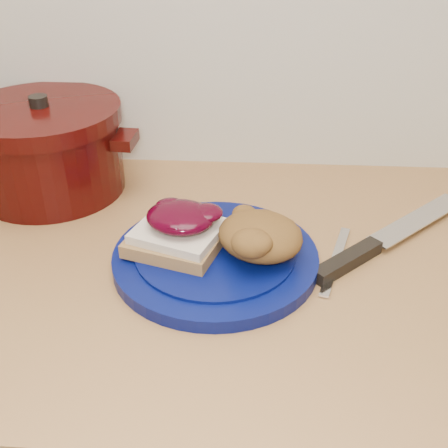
# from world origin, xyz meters

# --- Properties ---
(plate) EXTENTS (0.35, 0.35, 0.02)m
(plate) POSITION_xyz_m (0.04, 1.49, 0.91)
(plate) COLOR #050D49
(plate) RESTS_ON wood_countertop
(sandwich) EXTENTS (0.14, 0.13, 0.06)m
(sandwich) POSITION_xyz_m (-0.01, 1.50, 0.95)
(sandwich) COLOR olive
(sandwich) RESTS_ON plate
(stuffing_mound) EXTENTS (0.14, 0.13, 0.05)m
(stuffing_mound) POSITION_xyz_m (0.10, 1.49, 0.95)
(stuffing_mound) COLOR brown
(stuffing_mound) RESTS_ON plate
(chef_knife) EXTENTS (0.25, 0.24, 0.02)m
(chef_knife) POSITION_xyz_m (0.25, 1.52, 0.91)
(chef_knife) COLOR black
(chef_knife) RESTS_ON wood_countertop
(butter_knife) EXTENTS (0.06, 0.16, 0.00)m
(butter_knife) POSITION_xyz_m (0.20, 1.50, 0.90)
(butter_knife) COLOR silver
(butter_knife) RESTS_ON wood_countertop
(dutch_oven) EXTENTS (0.29, 0.26, 0.16)m
(dutch_oven) POSITION_xyz_m (-0.24, 1.68, 0.97)
(dutch_oven) COLOR black
(dutch_oven) RESTS_ON wood_countertop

